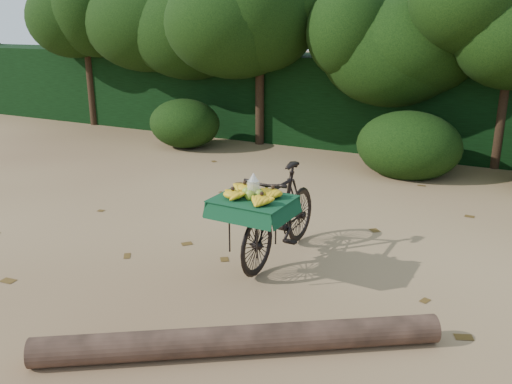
% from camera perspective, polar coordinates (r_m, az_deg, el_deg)
% --- Properties ---
extents(ground, '(80.00, 80.00, 0.00)m').
position_cam_1_polar(ground, '(6.27, -6.84, -6.01)').
color(ground, tan).
rests_on(ground, ground).
extents(vendor_bicycle, '(0.75, 1.77, 1.03)m').
position_cam_1_polar(vendor_bicycle, '(5.84, 2.47, -2.21)').
color(vendor_bicycle, black).
rests_on(vendor_bicycle, ground).
extents(fallen_log, '(2.79, 1.95, 0.23)m').
position_cam_1_polar(fallen_log, '(4.39, -1.71, -15.32)').
color(fallen_log, brown).
rests_on(fallen_log, ground).
extents(hedge_backdrop, '(26.00, 1.80, 1.80)m').
position_cam_1_polar(hedge_backdrop, '(11.62, 10.69, 9.41)').
color(hedge_backdrop, black).
rests_on(hedge_backdrop, ground).
extents(tree_row, '(14.50, 2.00, 4.00)m').
position_cam_1_polar(tree_row, '(10.97, 6.41, 14.90)').
color(tree_row, black).
rests_on(tree_row, ground).
extents(bush_clumps, '(8.80, 1.70, 0.90)m').
position_cam_1_polar(bush_clumps, '(9.67, 9.93, 5.12)').
color(bush_clumps, black).
rests_on(bush_clumps, ground).
extents(leaf_litter, '(7.00, 7.30, 0.01)m').
position_cam_1_polar(leaf_litter, '(6.78, -3.79, -4.03)').
color(leaf_litter, '#523915').
rests_on(leaf_litter, ground).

